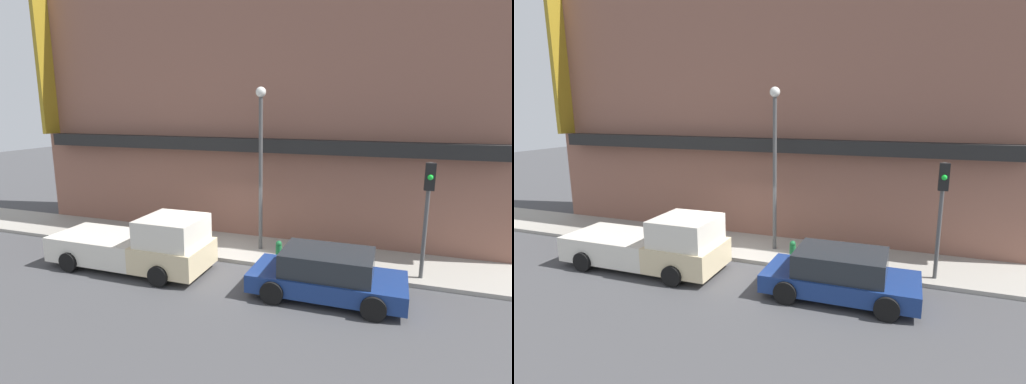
% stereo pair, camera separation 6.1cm
% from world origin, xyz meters
% --- Properties ---
extents(ground_plane, '(80.00, 80.00, 0.00)m').
position_xyz_m(ground_plane, '(0.00, 0.00, 0.00)').
color(ground_plane, '#424244').
extents(sidewalk, '(36.00, 2.74, 0.14)m').
position_xyz_m(sidewalk, '(0.00, 1.37, 0.07)').
color(sidewalk, '#9E998E').
rests_on(sidewalk, ground).
extents(building, '(19.80, 3.80, 10.73)m').
position_xyz_m(building, '(-0.02, 4.22, 5.17)').
color(building, brown).
rests_on(building, ground).
extents(pickup_truck, '(5.47, 2.22, 1.88)m').
position_xyz_m(pickup_truck, '(-2.20, -1.41, 0.81)').
color(pickup_truck, beige).
rests_on(pickup_truck, ground).
extents(parked_car, '(4.31, 2.06, 1.36)m').
position_xyz_m(parked_car, '(3.98, -1.41, 0.67)').
color(parked_car, navy).
rests_on(parked_car, ground).
extents(fire_hydrant, '(0.22, 0.22, 0.67)m').
position_xyz_m(fire_hydrant, '(2.01, 0.55, 0.47)').
color(fire_hydrant, '#196633').
rests_on(fire_hydrant, sidewalk).
extents(street_lamp, '(0.36, 0.36, 5.84)m').
position_xyz_m(street_lamp, '(1.07, 1.36, 3.76)').
color(street_lamp, '#4C4C4C').
rests_on(street_lamp, sidewalk).
extents(traffic_light, '(0.28, 0.42, 3.58)m').
position_xyz_m(traffic_light, '(6.56, 0.45, 2.60)').
color(traffic_light, '#4C4C4C').
rests_on(traffic_light, sidewalk).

